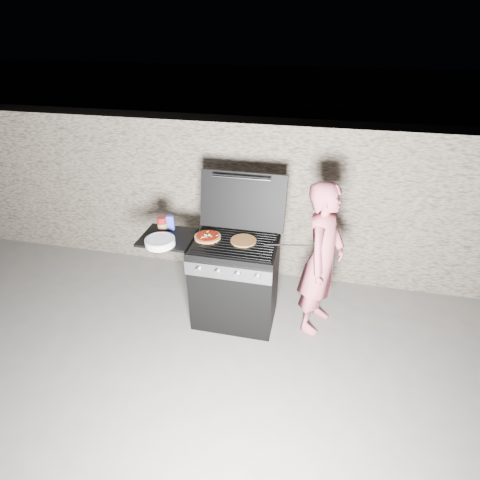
% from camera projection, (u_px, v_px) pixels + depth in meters
% --- Properties ---
extents(ground, '(50.00, 50.00, 0.00)m').
position_uv_depth(ground, '(235.00, 317.00, 3.95)').
color(ground, '#5F5E5D').
extents(stone_wall, '(8.00, 0.35, 1.80)m').
position_uv_depth(stone_wall, '(255.00, 199.00, 4.37)').
color(stone_wall, gray).
rests_on(stone_wall, ground).
extents(gas_grill, '(1.34, 0.79, 0.91)m').
position_uv_depth(gas_grill, '(211.00, 279.00, 3.76)').
color(gas_grill, black).
rests_on(gas_grill, ground).
extents(pizza_topped, '(0.31, 0.31, 0.03)m').
position_uv_depth(pizza_topped, '(208.00, 236.00, 3.56)').
color(pizza_topped, '#B8913D').
rests_on(pizza_topped, gas_grill).
extents(pizza_plain, '(0.29, 0.29, 0.01)m').
position_uv_depth(pizza_plain, '(243.00, 241.00, 3.51)').
color(pizza_plain, '#B56F3D').
rests_on(pizza_plain, gas_grill).
extents(sauce_jar, '(0.09, 0.09, 0.14)m').
position_uv_depth(sauce_jar, '(162.00, 224.00, 3.68)').
color(sauce_jar, maroon).
rests_on(sauce_jar, gas_grill).
extents(blue_carton, '(0.08, 0.05, 0.15)m').
position_uv_depth(blue_carton, '(171.00, 223.00, 3.69)').
color(blue_carton, '#2D3CBE').
rests_on(blue_carton, gas_grill).
extents(plate_stack, '(0.29, 0.29, 0.06)m').
position_uv_depth(plate_stack, '(160.00, 242.00, 3.46)').
color(plate_stack, white).
rests_on(plate_stack, gas_grill).
extents(person, '(0.53, 0.65, 1.54)m').
position_uv_depth(person, '(322.00, 260.00, 3.49)').
color(person, '#D05C6F').
rests_on(person, ground).
extents(tongs, '(0.50, 0.07, 0.10)m').
position_uv_depth(tongs, '(291.00, 245.00, 3.36)').
color(tongs, black).
rests_on(tongs, gas_grill).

